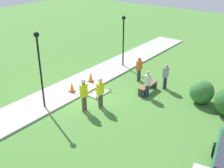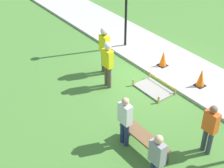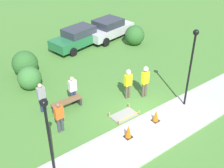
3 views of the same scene
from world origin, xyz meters
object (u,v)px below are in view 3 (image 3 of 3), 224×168
Objects in this scene: parked_car_green at (79,37)px; parked_car_silver at (108,29)px; lamppost_near at (192,58)px; bystander_in_orange_shirt at (59,116)px; traffic_cone_near_patch at (128,131)px; bystander_in_gray_shirt at (73,89)px; worker_supervisor at (128,81)px; traffic_cone_far_patch at (156,116)px; park_bench at (67,103)px; bystander_in_white_shirt at (41,96)px; worker_assistant at (145,79)px; lamppost_far at (48,129)px.

parked_car_silver is (2.73, 0.04, 0.03)m from parked_car_green.
lamppost_near is 0.87× the size of parked_car_green.
bystander_in_orange_shirt is at bearing -147.65° from parked_car_silver.
bystander_in_orange_shirt is at bearing 133.43° from traffic_cone_near_patch.
traffic_cone_near_patch is at bearing -82.20° from bystander_in_gray_shirt.
worker_supervisor is at bearing 50.48° from traffic_cone_near_patch.
traffic_cone_near_patch is 0.41× the size of bystander_in_gray_shirt.
parked_car_silver is at bearing -10.12° from parked_car_green.
traffic_cone_far_patch is at bearing -58.58° from bystander_in_gray_shirt.
worker_supervisor reaches higher than park_bench.
bystander_in_white_shirt is (-1.61, 0.33, 0.02)m from bystander_in_gray_shirt.
lamppost_near reaches higher than parked_car_silver.
traffic_cone_near_patch is 3.32m from worker_supervisor.
worker_supervisor is 0.93m from worker_assistant.
worker_supervisor reaches higher than parked_car_silver.
park_bench is at bearing -154.52° from bystander_in_gray_shirt.
worker_supervisor is 4.55m from bystander_in_white_shirt.
bystander_in_white_shirt reaches higher than parked_car_green.
traffic_cone_far_patch is 0.38× the size of park_bench.
parked_car_green is (7.26, 10.04, -1.74)m from lamppost_far.
traffic_cone_far_patch is at bearing -96.58° from worker_supervisor.
worker_supervisor is 6.46m from lamppost_far.
park_bench is 9.80m from parked_car_silver.
bystander_in_white_shirt is at bearing 151.17° from park_bench.
traffic_cone_far_patch is 0.33× the size of worker_assistant.
worker_assistant is at bearing -2.61° from bystander_in_orange_shirt.
parked_car_green is at bearing 53.77° from park_bench.
bystander_in_white_shirt is 8.14m from parked_car_green.
traffic_cone_far_patch is 5.86m from lamppost_far.
traffic_cone_far_patch is 3.24m from lamppost_near.
worker_supervisor is at bearing -129.44° from parked_car_silver.
lamppost_far is at bearing -125.27° from park_bench.
lamppost_near is 7.67m from lamppost_far.
parked_car_green is at bearing 54.12° from lamppost_far.
worker_assistant is at bearing -21.62° from park_bench.
bystander_in_white_shirt reaches higher than traffic_cone_near_patch.
traffic_cone_near_patch is 3.20m from bystander_in_orange_shirt.
park_bench is at bearing -28.83° from bystander_in_white_shirt.
worker_supervisor is at bearing -21.96° from bystander_in_white_shirt.
worker_assistant is 0.52× the size of lamppost_far.
worker_assistant is 0.42× the size of parked_car_silver.
parked_car_silver is at bearing 40.90° from park_bench.
lamppost_near reaches higher than park_bench.
bystander_in_orange_shirt is at bearing -135.76° from bystander_in_gray_shirt.
bystander_in_gray_shirt is at bearing 151.87° from worker_assistant.
bystander_in_gray_shirt is (1.64, 1.60, 0.01)m from bystander_in_orange_shirt.
bystander_in_gray_shirt reaches higher than bystander_in_orange_shirt.
traffic_cone_far_patch is at bearing 2.47° from traffic_cone_near_patch.
worker_assistant reaches higher than worker_supervisor.
lamppost_far is at bearing -156.04° from worker_supervisor.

